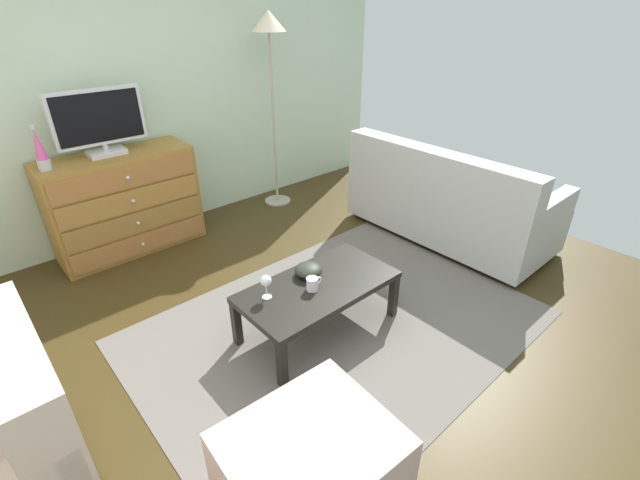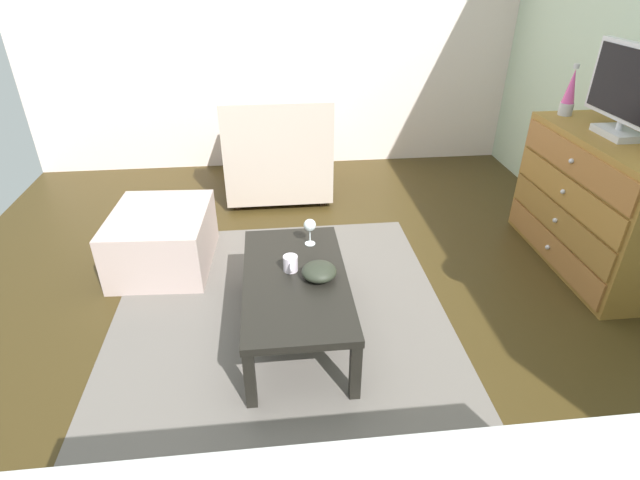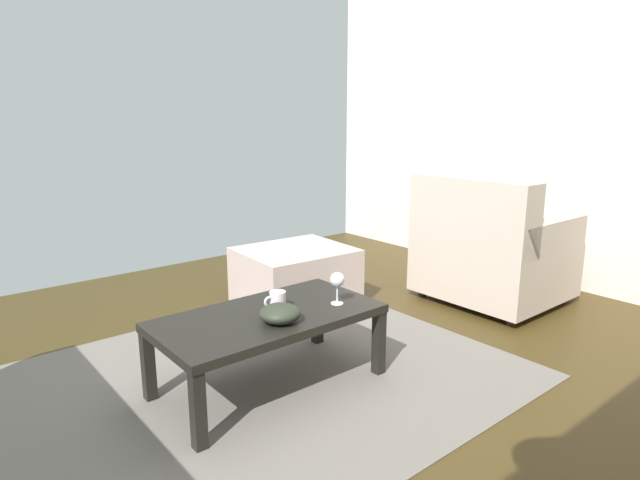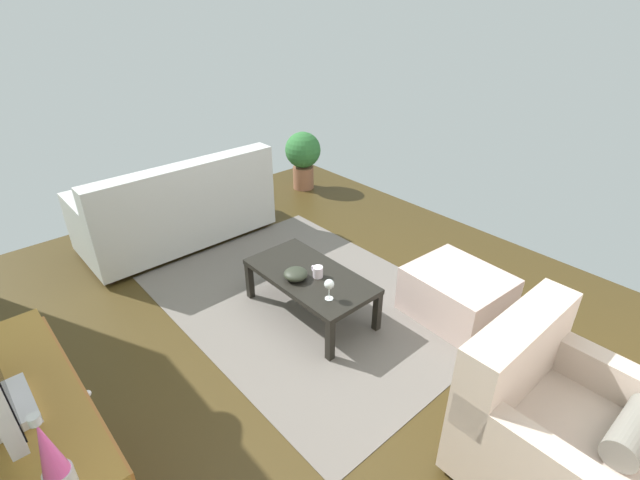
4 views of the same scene
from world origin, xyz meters
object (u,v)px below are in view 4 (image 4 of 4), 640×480
(bowl_decorative, at_px, (296,274))
(lava_lamp, at_px, (51,458))
(armchair, at_px, (550,422))
(potted_plant, at_px, (303,155))
(ottoman, at_px, (457,295))
(wine_glass, at_px, (329,285))
(coffee_table, at_px, (310,279))
(mug, at_px, (318,272))
(couch_large, at_px, (178,210))
(dresser, at_px, (46,472))

(bowl_decorative, bearing_deg, lava_lamp, 119.99)
(armchair, xyz_separation_m, potted_plant, (3.83, -1.57, 0.09))
(armchair, bearing_deg, lava_lamp, 66.93)
(bowl_decorative, height_order, ottoman, bowl_decorative)
(wine_glass, height_order, potted_plant, potted_plant)
(coffee_table, relative_size, mug, 9.01)
(mug, height_order, bowl_decorative, mug)
(coffee_table, height_order, couch_large, couch_large)
(mug, height_order, potted_plant, potted_plant)
(lava_lamp, bearing_deg, bowl_decorative, -60.01)
(couch_large, xyz_separation_m, armchair, (-3.56, -0.24, 0.01))
(potted_plant, bearing_deg, coffee_table, 141.39)
(mug, height_order, couch_large, couch_large)
(lava_lamp, xyz_separation_m, bowl_decorative, (1.02, -1.77, -0.60))
(ottoman, bearing_deg, lava_lamp, 94.82)
(lava_lamp, height_order, ottoman, lava_lamp)
(armchair, xyz_separation_m, ottoman, (1.05, -0.79, -0.16))
(bowl_decorative, bearing_deg, coffee_table, -99.37)
(wine_glass, xyz_separation_m, bowl_decorative, (0.35, 0.02, -0.08))
(potted_plant, bearing_deg, dresser, 125.41)
(dresser, bearing_deg, armchair, -123.74)
(coffee_table, bearing_deg, dresser, 104.65)
(ottoman, bearing_deg, potted_plant, -15.70)
(bowl_decorative, bearing_deg, potted_plant, -40.94)
(couch_large, bearing_deg, dresser, 142.56)
(dresser, height_order, potted_plant, dresser)
(lava_lamp, relative_size, ottoman, 0.47)
(dresser, relative_size, coffee_table, 1.16)
(lava_lamp, xyz_separation_m, wine_glass, (0.67, -1.78, -0.53))
(mug, height_order, armchair, armchair)
(wine_glass, xyz_separation_m, ottoman, (-0.44, -0.93, -0.29))
(coffee_table, height_order, wine_glass, wine_glass)
(couch_large, bearing_deg, wine_glass, -177.13)
(dresser, distance_m, potted_plant, 4.34)
(ottoman, bearing_deg, dresser, 84.48)
(mug, distance_m, ottoman, 1.09)
(coffee_table, height_order, mug, mug)
(dresser, distance_m, couch_large, 2.84)
(lava_lamp, bearing_deg, wine_glass, -69.33)
(couch_large, distance_m, armchair, 3.57)
(bowl_decorative, xyz_separation_m, potted_plant, (1.99, -1.72, 0.03))
(coffee_table, bearing_deg, couch_large, 6.82)
(couch_large, height_order, armchair, couch_large)
(lava_lamp, xyz_separation_m, couch_large, (2.75, -1.68, -0.66))
(wine_glass, relative_size, couch_large, 0.09)
(wine_glass, relative_size, mug, 1.38)
(armchair, bearing_deg, couch_large, 3.92)
(dresser, bearing_deg, potted_plant, -54.59)
(couch_large, relative_size, armchair, 2.09)
(dresser, height_order, ottoman, dresser)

